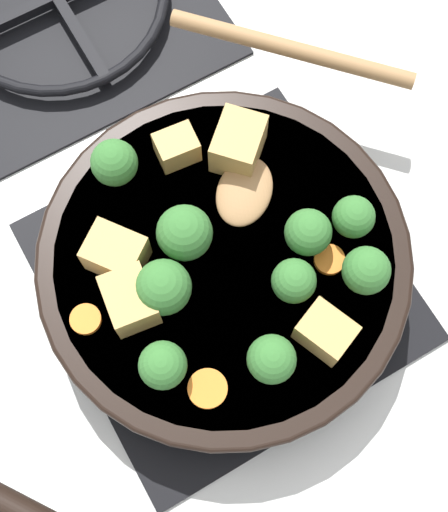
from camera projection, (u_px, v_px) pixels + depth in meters
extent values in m
plane|color=silver|center=(224.00, 281.00, 0.69)|extent=(2.40, 2.40, 0.00)
cube|color=black|center=(224.00, 280.00, 0.68)|extent=(0.31, 0.31, 0.01)
torus|color=black|center=(224.00, 275.00, 0.67)|extent=(0.24, 0.24, 0.01)
cube|color=black|center=(224.00, 275.00, 0.67)|extent=(0.01, 0.23, 0.01)
cube|color=black|center=(224.00, 275.00, 0.67)|extent=(0.23, 0.01, 0.01)
cube|color=black|center=(60.00, 7.00, 0.78)|extent=(0.31, 0.31, 0.01)
cylinder|color=black|center=(224.00, 265.00, 0.64)|extent=(0.32, 0.32, 0.05)
cylinder|color=brown|center=(224.00, 264.00, 0.63)|extent=(0.29, 0.29, 0.04)
torus|color=black|center=(224.00, 257.00, 0.62)|extent=(0.33, 0.33, 0.01)
ellipsoid|color=#A87A4C|center=(244.00, 191.00, 0.62)|extent=(0.08, 0.08, 0.01)
cylinder|color=#A87A4C|center=(291.00, 49.00, 0.67)|extent=(0.17, 0.18, 0.02)
cube|color=tan|center=(116.00, 254.00, 0.59)|extent=(0.06, 0.06, 0.04)
cube|color=tan|center=(177.00, 147.00, 0.63)|extent=(0.04, 0.03, 0.03)
cube|color=tan|center=(238.00, 144.00, 0.62)|extent=(0.06, 0.06, 0.04)
cube|color=tan|center=(131.00, 302.00, 0.58)|extent=(0.04, 0.05, 0.04)
cube|color=tan|center=(326.00, 332.00, 0.57)|extent=(0.05, 0.05, 0.03)
cylinder|color=#709956|center=(292.00, 288.00, 0.60)|extent=(0.01, 0.01, 0.01)
sphere|color=#387533|center=(294.00, 281.00, 0.58)|extent=(0.04, 0.04, 0.04)
cylinder|color=#709956|center=(270.00, 364.00, 0.58)|extent=(0.01, 0.01, 0.01)
sphere|color=#387533|center=(272.00, 359.00, 0.56)|extent=(0.04, 0.04, 0.04)
cylinder|color=#709956|center=(361.00, 278.00, 0.60)|extent=(0.01, 0.01, 0.01)
sphere|color=#387533|center=(366.00, 270.00, 0.58)|extent=(0.04, 0.04, 0.04)
cylinder|color=#709956|center=(350.00, 225.00, 0.61)|extent=(0.01, 0.01, 0.01)
sphere|color=#387533|center=(354.00, 217.00, 0.60)|extent=(0.04, 0.04, 0.04)
cylinder|color=#709956|center=(305.00, 241.00, 0.61)|extent=(0.01, 0.01, 0.01)
sphere|color=#387533|center=(308.00, 232.00, 0.59)|extent=(0.04, 0.04, 0.04)
cylinder|color=#709956|center=(118.00, 173.00, 0.63)|extent=(0.01, 0.01, 0.01)
sphere|color=#387533|center=(114.00, 163.00, 0.61)|extent=(0.04, 0.04, 0.04)
cylinder|color=#709956|center=(186.00, 242.00, 0.61)|extent=(0.01, 0.01, 0.01)
sphere|color=#387533|center=(184.00, 233.00, 0.59)|extent=(0.05, 0.05, 0.05)
cylinder|color=#709956|center=(165.00, 370.00, 0.58)|extent=(0.01, 0.01, 0.01)
sphere|color=#387533|center=(163.00, 365.00, 0.56)|extent=(0.04, 0.04, 0.04)
cylinder|color=#709956|center=(166.00, 295.00, 0.59)|extent=(0.01, 0.01, 0.01)
sphere|color=#387533|center=(163.00, 287.00, 0.57)|extent=(0.05, 0.05, 0.05)
cylinder|color=orange|center=(208.00, 389.00, 0.57)|extent=(0.03, 0.03, 0.01)
cylinder|color=orange|center=(329.00, 260.00, 0.61)|extent=(0.03, 0.03, 0.01)
cylinder|color=orange|center=(86.00, 319.00, 0.59)|extent=(0.03, 0.03, 0.01)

